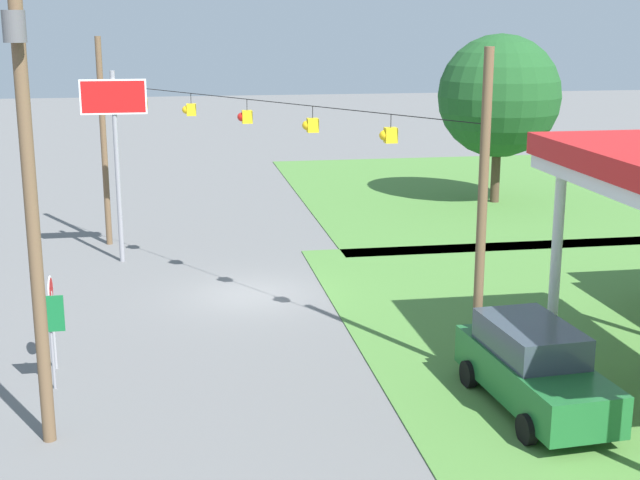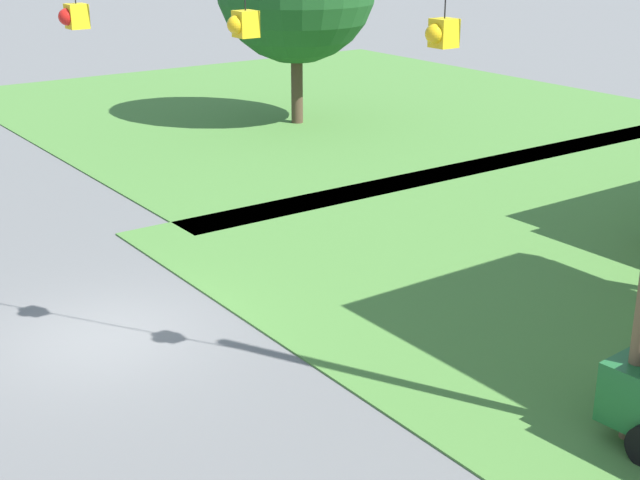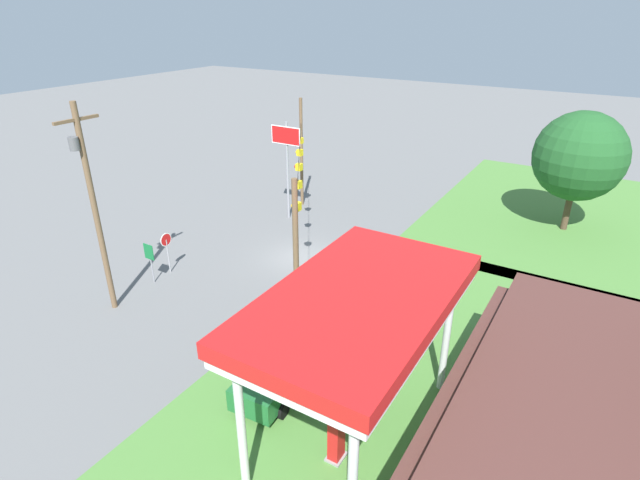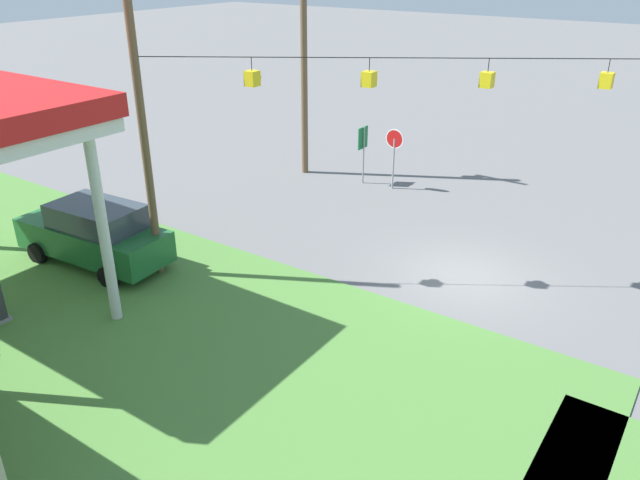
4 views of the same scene
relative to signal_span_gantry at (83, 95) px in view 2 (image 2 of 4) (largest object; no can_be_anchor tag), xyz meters
name	(u,v)px [view 2 (image 2 of 4)]	position (x,y,z in m)	size (l,w,h in m)	color
ground_plane	(106,338)	(0.00, 0.01, -4.56)	(160.00, 160.00, 0.00)	slate
grass_verge_opposite_corner	(313,104)	(-16.00, 16.01, -4.54)	(24.00, 24.00, 0.04)	#4C7F38
signal_span_gantry	(83,95)	(0.00, 0.00, 0.00)	(15.90, 10.24, 8.22)	brown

